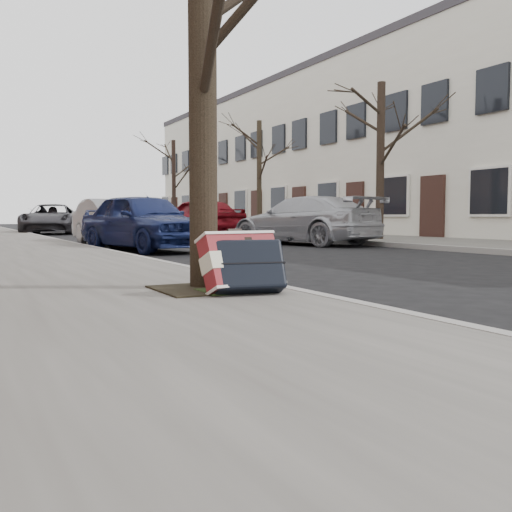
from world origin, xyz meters
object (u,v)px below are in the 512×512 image
suitcase_red (241,262)px  car_near_front (144,222)px  suitcase_navy (247,266)px  car_near_mid (115,222)px

suitcase_red → car_near_front: bearing=72.9°
suitcase_red → suitcase_navy: 0.09m
suitcase_red → car_near_mid: (1.71, 10.95, 0.24)m
suitcase_red → car_near_front: car_near_front is taller
suitcase_red → suitcase_navy: (0.01, -0.09, -0.02)m
suitcase_red → car_near_mid: size_ratio=0.18×
suitcase_red → car_near_mid: 11.09m
suitcase_navy → car_near_front: size_ratio=0.16×
suitcase_red → car_near_front: size_ratio=0.18×
suitcase_red → suitcase_navy: bearing=-86.3°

